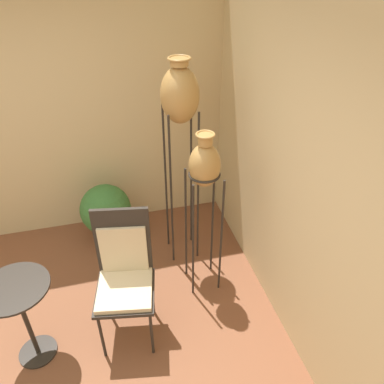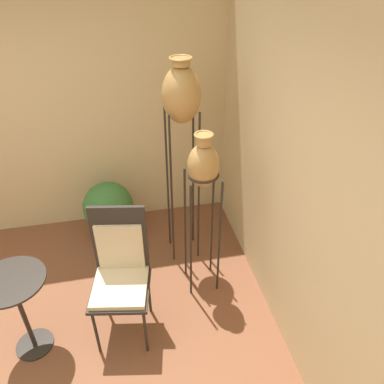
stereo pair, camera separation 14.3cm
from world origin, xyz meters
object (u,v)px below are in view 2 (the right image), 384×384
Objects in this scene: vase_stand_tall at (181,99)px; chair at (120,268)px; side_table at (18,300)px; vase_stand_medium at (203,170)px; potted_plant at (109,209)px.

chair is at bearing -129.18° from vase_stand_tall.
vase_stand_tall is 2.03m from side_table.
vase_stand_medium is 2.05× the size of side_table.
chair is at bearing 6.08° from side_table.
potted_plant is (-0.09, 1.17, -0.26)m from chair.
vase_stand_tall is 2.92× the size of potted_plant.
chair is 0.79m from side_table.
vase_stand_tall is 1.75× the size of chair.
side_table is (-1.43, -0.89, -1.13)m from vase_stand_tall.
side_table is (-1.52, -0.41, -0.71)m from vase_stand_medium.
potted_plant is (-0.83, 0.84, -0.88)m from vase_stand_medium.
vase_stand_medium is at bearing -80.29° from vase_stand_tall.
vase_stand_tall is 2.62× the size of side_table.
vase_stand_medium is at bearing 34.34° from chair.
vase_stand_tall is at bearing 31.81° from side_table.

